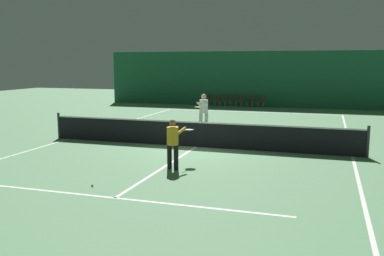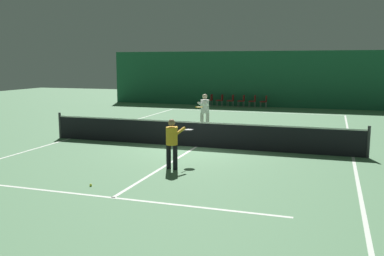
{
  "view_description": "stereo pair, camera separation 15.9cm",
  "coord_description": "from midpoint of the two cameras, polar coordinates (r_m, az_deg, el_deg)",
  "views": [
    {
      "loc": [
        4.63,
        -14.99,
        3.13
      ],
      "look_at": [
        0.14,
        -0.92,
        0.86
      ],
      "focal_mm": 40.0,
      "sensor_mm": 36.0,
      "label": 1
    },
    {
      "loc": [
        4.78,
        -14.94,
        3.13
      ],
      "look_at": [
        0.14,
        -0.92,
        0.86
      ],
      "focal_mm": 40.0,
      "sensor_mm": 36.0,
      "label": 2
    }
  ],
  "objects": [
    {
      "name": "court_line_centre",
      "position": [
        15.99,
        0.86,
        -2.52
      ],
      "size": [
        0.1,
        12.8,
        0.0
      ],
      "color": "silver",
      "rests_on": "ground"
    },
    {
      "name": "player_near",
      "position": [
        12.58,
        -2.23,
        -1.59
      ],
      "size": [
        0.61,
        1.32,
        1.49
      ],
      "rotation": [
        0.0,
        0.0,
        1.34
      ],
      "color": "black",
      "rests_on": "ground"
    },
    {
      "name": "court_line_sideline_right",
      "position": [
        15.3,
        20.95,
        -3.62
      ],
      "size": [
        0.1,
        23.8,
        0.0
      ],
      "color": "silver",
      "rests_on": "ground"
    },
    {
      "name": "court_line_sideline_left",
      "position": [
        18.38,
        -15.73,
        -1.38
      ],
      "size": [
        0.1,
        23.8,
        0.0
      ],
      "color": "silver",
      "rests_on": "ground"
    },
    {
      "name": "courtside_chair_2",
      "position": [
        30.68,
        5.41,
        3.77
      ],
      "size": [
        0.44,
        0.44,
        0.84
      ],
      "rotation": [
        0.0,
        0.0,
        -1.57
      ],
      "color": "#99999E",
      "rests_on": "ground"
    },
    {
      "name": "courtside_chair_0",
      "position": [
        31.07,
        2.57,
        3.86
      ],
      "size": [
        0.44,
        0.44,
        0.84
      ],
      "rotation": [
        0.0,
        0.0,
        -1.57
      ],
      "color": "#99999E",
      "rests_on": "ground"
    },
    {
      "name": "tennis_net",
      "position": [
        15.9,
        0.87,
        -0.73
      ],
      "size": [
        12.0,
        0.1,
        1.07
      ],
      "color": "black",
      "rests_on": "ground"
    },
    {
      "name": "court_line_baseline_far",
      "position": [
        27.45,
        8.35,
        2.12
      ],
      "size": [
        11.0,
        0.1,
        0.0
      ],
      "color": "silver",
      "rests_on": "ground"
    },
    {
      "name": "courtside_chair_1",
      "position": [
        30.87,
        3.98,
        3.82
      ],
      "size": [
        0.44,
        0.44,
        0.84
      ],
      "rotation": [
        0.0,
        0.0,
        -1.57
      ],
      "color": "#99999E",
      "rests_on": "ground"
    },
    {
      "name": "courtside_chair_5",
      "position": [
        30.24,
        9.79,
        3.61
      ],
      "size": [
        0.44,
        0.44,
        0.84
      ],
      "rotation": [
        0.0,
        0.0,
        -1.57
      ],
      "color": "#99999E",
      "rests_on": "ground"
    },
    {
      "name": "court_line_service_near",
      "position": [
        10.26,
        -10.08,
        -9.14
      ],
      "size": [
        8.25,
        0.1,
        0.0
      ],
      "color": "silver",
      "rests_on": "ground"
    },
    {
      "name": "tennis_ball",
      "position": [
        11.27,
        -12.95,
        -7.42
      ],
      "size": [
        0.07,
        0.07,
        0.07
      ],
      "color": "#D1DB33",
      "rests_on": "ground"
    },
    {
      "name": "ground_plane",
      "position": [
        15.99,
        0.86,
        -2.53
      ],
      "size": [
        60.0,
        60.0,
        0.0
      ],
      "primitive_type": "plane",
      "color": "#56845B"
    },
    {
      "name": "player_far",
      "position": [
        19.63,
        1.92,
        2.49
      ],
      "size": [
        0.44,
        1.37,
        1.7
      ],
      "rotation": [
        0.0,
        0.0,
        -1.53
      ],
      "color": "beige",
      "rests_on": "ground"
    },
    {
      "name": "court_line_service_far",
      "position": [
        22.09,
        5.85,
        0.57
      ],
      "size": [
        8.25,
        0.1,
        0.0
      ],
      "color": "silver",
      "rests_on": "ground"
    },
    {
      "name": "courtside_chair_3",
      "position": [
        30.52,
        6.86,
        3.72
      ],
      "size": [
        0.44,
        0.44,
        0.84
      ],
      "rotation": [
        0.0,
        0.0,
        -1.57
      ],
      "color": "#99999E",
      "rests_on": "ground"
    },
    {
      "name": "courtside_chair_4",
      "position": [
        30.37,
        8.32,
        3.67
      ],
      "size": [
        0.44,
        0.44,
        0.84
      ],
      "rotation": [
        0.0,
        0.0,
        -1.57
      ],
      "color": "#99999E",
      "rests_on": "ground"
    },
    {
      "name": "backdrop_curtain",
      "position": [
        30.73,
        9.58,
        6.45
      ],
      "size": [
        23.0,
        0.12,
        3.92
      ],
      "color": "#1E5B3D",
      "rests_on": "ground"
    }
  ]
}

